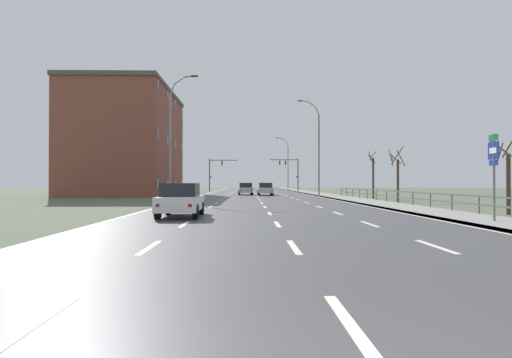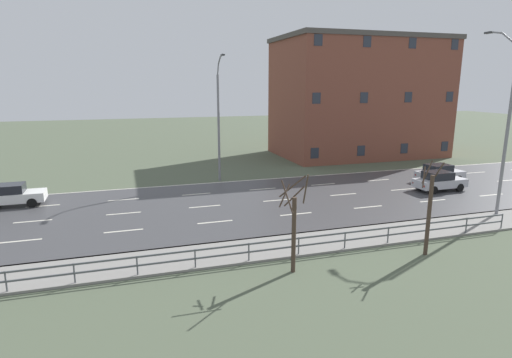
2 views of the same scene
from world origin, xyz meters
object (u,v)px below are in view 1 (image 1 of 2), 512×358
Objects in this scene: highway_sign at (494,166)px; car_far_left at (246,189)px; street_lamp_midground at (318,149)px; traffic_signal_left at (215,170)px; street_lamp_left_bank at (172,139)px; traffic_signal_right at (291,169)px; car_near_right at (265,189)px; street_lamp_distant at (287,164)px; car_mid_centre at (181,200)px; brick_building at (128,142)px.

car_far_left is at bearing 104.80° from highway_sign.
traffic_signal_left is at bearing 121.20° from street_lamp_midground.
street_lamp_left_bank is 1.82× the size of traffic_signal_left.
traffic_signal_right is 1.41× the size of car_far_left.
traffic_signal_right is 22.70m from car_near_right.
car_mid_centre is (-11.61, -67.99, -4.69)m from street_lamp_distant.
car_mid_centre is 33.75m from car_far_left.
highway_sign reaches higher than car_near_right.
car_near_right is at bearing 61.85° from street_lamp_left_bank.
brick_building is (-24.12, 3.89, 1.13)m from street_lamp_midground.
traffic_signal_left reaches higher than highway_sign.
car_mid_centre is at bearing 165.53° from highway_sign.
street_lamp_midground is 22.83m from traffic_signal_right.
street_lamp_distant is at bearing 90.78° from highway_sign.
brick_building is (-12.50, 34.40, 6.01)m from car_mid_centre.
street_lamp_left_bank is 38.81m from traffic_signal_left.
traffic_signal_right reaches higher than traffic_signal_left.
street_lamp_left_bank is 3.06× the size of highway_sign.
street_lamp_midground is 37.48m from street_lamp_distant.
street_lamp_left_bank reaches higher than car_mid_centre.
highway_sign is 0.18× the size of brick_building.
traffic_signal_right is 54.46m from car_mid_centre.
traffic_signal_right is at bearing -4.31° from traffic_signal_left.
street_lamp_midground is at bearing -89.98° from street_lamp_distant.
traffic_signal_left reaches higher than car_near_right.
car_mid_centre is (-12.58, 3.25, -1.43)m from highway_sign.
street_lamp_left_bank reaches higher than traffic_signal_left.
car_mid_centre is (2.79, -54.30, -3.07)m from traffic_signal_left.
car_near_right is (-5.55, -21.77, -3.26)m from traffic_signal_right.
brick_building is (-9.71, -19.90, 2.94)m from traffic_signal_left.
brick_building reaches higher than traffic_signal_right.
highway_sign is 56.57m from traffic_signal_right.
street_lamp_midground is at bearing -9.17° from brick_building.
traffic_signal_left reaches higher than car_mid_centre.
street_lamp_distant is 2.70× the size of car_far_left.
traffic_signal_left is 1.42× the size of car_near_right.
car_near_right is (-7.30, 34.75, -1.43)m from highway_sign.
street_lamp_midground reaches higher than car_far_left.
street_lamp_midground is 27.87m from traffic_signal_left.
car_mid_centre is 0.99× the size of car_far_left.
highway_sign is at bearing -89.22° from street_lamp_distant.
highway_sign is 0.59× the size of traffic_signal_right.
car_far_left is (-8.00, -19.64, -3.26)m from traffic_signal_right.
traffic_signal_right is (-1.75, 56.52, 1.83)m from highway_sign.
traffic_signal_right is at bearing 74.46° from car_near_right.
car_mid_centre is 1.00× the size of car_near_right.
car_far_left is 0.22× the size of brick_building.
car_far_left is at bearing 160.46° from street_lamp_midground.
street_lamp_distant reaches higher than car_far_left.
street_lamp_left_bank is (-14.89, -14.99, -0.45)m from street_lamp_midground.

